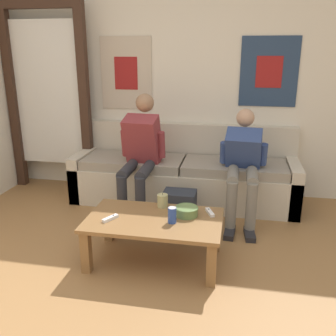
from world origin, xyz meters
TOP-DOWN VIEW (x-y plane):
  - ground_plane at (0.00, 0.00)m, footprint 18.00×18.00m
  - wall_back at (0.00, 2.41)m, footprint 10.00×0.07m
  - door_frame at (-1.42, 2.19)m, footprint 1.00×0.10m
  - couch at (0.21, 2.05)m, footprint 2.44×0.72m
  - coffee_table at (0.16, 0.74)m, footprint 1.06×0.62m
  - person_seated_adult at (-0.19, 1.70)m, footprint 0.47×0.89m
  - person_seated_teen at (0.84, 1.70)m, footprint 0.47×0.91m
  - backpack at (0.27, 1.35)m, footprint 0.31×0.25m
  - ceramic_bowl at (0.41, 0.84)m, footprint 0.19×0.19m
  - pillar_candle at (0.18, 0.97)m, footprint 0.09×0.09m
  - drink_can_blue at (0.32, 0.69)m, footprint 0.07×0.07m
  - game_controller_near_left at (0.59, 0.91)m, footprint 0.09×0.15m
  - game_controller_near_right at (-0.17, 0.65)m, footprint 0.10×0.14m

SIDE VIEW (x-z plane):
  - ground_plane at x=0.00m, z-range 0.00..0.00m
  - backpack at x=0.27m, z-range -0.01..0.36m
  - couch at x=0.21m, z-range -0.13..0.70m
  - coffee_table at x=0.16m, z-range 0.12..0.50m
  - game_controller_near_left at x=0.59m, z-range 0.37..0.40m
  - game_controller_near_right at x=-0.17m, z-range 0.37..0.40m
  - ceramic_bowl at x=0.41m, z-range 0.38..0.45m
  - pillar_candle at x=0.18m, z-range 0.37..0.49m
  - drink_can_blue at x=0.32m, z-range 0.37..0.50m
  - person_seated_teen at x=0.84m, z-range 0.06..1.12m
  - person_seated_adult at x=-0.19m, z-range 0.05..1.25m
  - door_frame at x=-1.42m, z-range 0.12..2.27m
  - wall_back at x=0.00m, z-range 0.00..2.55m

